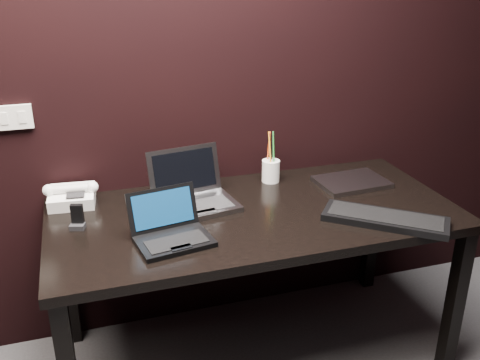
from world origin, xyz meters
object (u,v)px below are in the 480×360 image
object	(u,v)px
netbook	(171,232)
mobile_phone	(78,219)
desk	(255,227)
silver_laptop	(194,196)
closed_laptop	(351,182)
ext_keyboard	(385,219)
desk_phone	(72,196)
pen_cup	(271,170)

from	to	relation	value
netbook	mobile_phone	xyz separation A→B (m)	(-0.33, 0.21, 0.00)
desk	silver_laptop	xyz separation A→B (m)	(-0.23, 0.13, 0.12)
mobile_phone	closed_laptop	bearing A→B (deg)	3.32
ext_keyboard	desk_phone	xyz separation A→B (m)	(-1.20, 0.55, 0.03)
desk_phone	pen_cup	bearing A→B (deg)	-0.46
desk_phone	closed_laptop	bearing A→B (deg)	-7.06
closed_laptop	netbook	bearing A→B (deg)	-162.84
desk	pen_cup	world-z (taller)	pen_cup
desk	mobile_phone	distance (m)	0.73
silver_laptop	ext_keyboard	world-z (taller)	silver_laptop
silver_laptop	mobile_phone	xyz separation A→B (m)	(-0.48, -0.07, -0.01)
closed_laptop	desk_phone	world-z (taller)	desk_phone
ext_keyboard	closed_laptop	size ratio (longest dim) A/B	1.46
desk	closed_laptop	xyz separation A→B (m)	(0.53, 0.14, 0.09)
mobile_phone	netbook	bearing A→B (deg)	-32.18
netbook	desk_phone	size ratio (longest dim) A/B	1.31
closed_laptop	pen_cup	world-z (taller)	pen_cup
pen_cup	silver_laptop	bearing A→B (deg)	-159.37
ext_keyboard	pen_cup	distance (m)	0.61
desk	closed_laptop	bearing A→B (deg)	14.64
desk	mobile_phone	world-z (taller)	mobile_phone
closed_laptop	mobile_phone	distance (m)	1.24
desk	ext_keyboard	xyz separation A→B (m)	(0.47, -0.26, 0.09)
closed_laptop	desk	bearing A→B (deg)	-165.36
desk_phone	pen_cup	distance (m)	0.91
closed_laptop	mobile_phone	size ratio (longest dim) A/B	3.42
desk	ext_keyboard	bearing A→B (deg)	-28.74
silver_laptop	closed_laptop	world-z (taller)	silver_laptop
netbook	closed_laptop	bearing A→B (deg)	17.16
silver_laptop	mobile_phone	size ratio (longest dim) A/B	3.76
ext_keyboard	desk	bearing A→B (deg)	151.26
ext_keyboard	pen_cup	bearing A→B (deg)	118.14
ext_keyboard	silver_laptop	bearing A→B (deg)	150.92
netbook	mobile_phone	distance (m)	0.39
desk	closed_laptop	world-z (taller)	closed_laptop
desk	desk_phone	bearing A→B (deg)	158.14
silver_laptop	closed_laptop	bearing A→B (deg)	0.39
netbook	pen_cup	distance (m)	0.70
desk	desk_phone	size ratio (longest dim) A/B	7.25
desk_phone	mobile_phone	size ratio (longest dim) A/B	2.41
desk	pen_cup	xyz separation A→B (m)	(0.18, 0.29, 0.14)
desk	mobile_phone	bearing A→B (deg)	174.75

